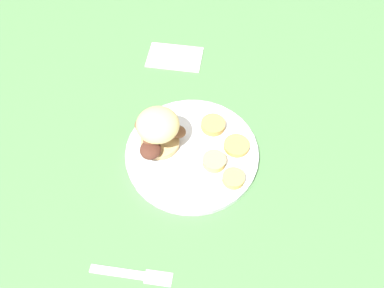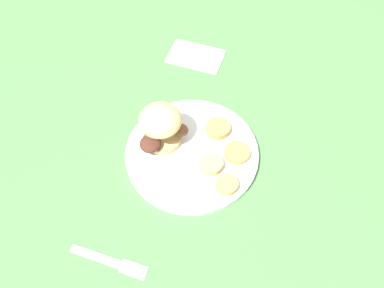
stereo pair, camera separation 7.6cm
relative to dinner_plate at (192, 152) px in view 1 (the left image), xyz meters
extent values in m
plane|color=#4C7A47|center=(0.00, 0.00, -0.01)|extent=(4.00, 4.00, 0.00)
cylinder|color=white|center=(0.00, 0.00, 0.00)|extent=(0.28, 0.28, 0.01)
torus|color=white|center=(0.00, 0.00, 0.00)|extent=(0.28, 0.28, 0.01)
cylinder|color=tan|center=(0.01, 0.07, 0.01)|extent=(0.08, 0.08, 0.01)
ellipsoid|color=brown|center=(-0.01, 0.08, 0.04)|extent=(0.03, 0.04, 0.02)
ellipsoid|color=brown|center=(0.03, 0.11, 0.04)|extent=(0.05, 0.05, 0.01)
ellipsoid|color=#4C281E|center=(-0.02, 0.08, 0.03)|extent=(0.05, 0.05, 0.02)
ellipsoid|color=brown|center=(0.02, 0.03, 0.04)|extent=(0.03, 0.03, 0.02)
ellipsoid|color=#E5C17F|center=(0.01, 0.07, 0.07)|extent=(0.09, 0.09, 0.05)
cylinder|color=tan|center=(0.02, -0.09, 0.01)|extent=(0.05, 0.05, 0.01)
cylinder|color=#DBB766|center=(-0.02, -0.05, 0.02)|extent=(0.05, 0.05, 0.02)
cylinder|color=tan|center=(-0.06, -0.09, 0.01)|extent=(0.04, 0.04, 0.01)
cylinder|color=tan|center=(0.07, -0.04, 0.01)|extent=(0.05, 0.05, 0.01)
cube|color=silver|center=(-0.26, 0.10, -0.01)|extent=(0.02, 0.10, 0.00)
cube|color=silver|center=(-0.26, 0.03, -0.01)|extent=(0.03, 0.05, 0.00)
cube|color=white|center=(0.28, 0.08, -0.01)|extent=(0.09, 0.14, 0.01)
camera|label=1|loc=(-0.42, -0.05, 0.66)|focal=35.00mm
camera|label=2|loc=(-0.40, -0.12, 0.66)|focal=35.00mm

